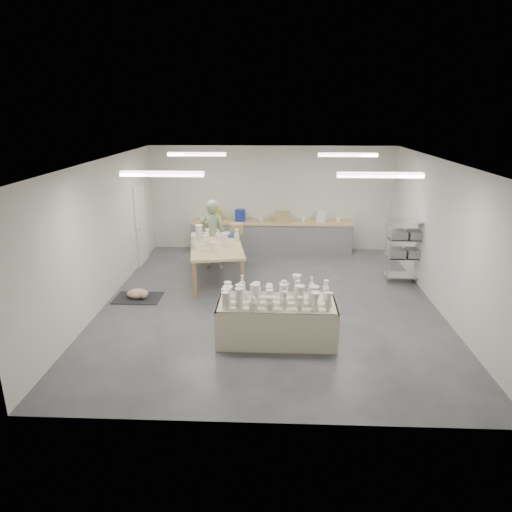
{
  "coord_description": "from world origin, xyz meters",
  "views": [
    {
      "loc": [
        0.08,
        -9.07,
        3.96
      ],
      "look_at": [
        -0.29,
        -0.04,
        1.05
      ],
      "focal_mm": 32.0,
      "sensor_mm": 36.0,
      "label": 1
    }
  ],
  "objects_px": {
    "drying_table": "(276,318)",
    "potter": "(213,235)",
    "red_stool": "(215,255)",
    "work_table": "(217,243)"
  },
  "relations": [
    {
      "from": "potter",
      "to": "red_stool",
      "type": "distance_m",
      "value": 0.69
    },
    {
      "from": "drying_table",
      "to": "work_table",
      "type": "height_order",
      "value": "work_table"
    },
    {
      "from": "potter",
      "to": "red_stool",
      "type": "xyz_separation_m",
      "value": [
        0.0,
        0.27,
        -0.64
      ]
    },
    {
      "from": "drying_table",
      "to": "potter",
      "type": "bearing_deg",
      "value": 113.14
    },
    {
      "from": "drying_table",
      "to": "red_stool",
      "type": "height_order",
      "value": "drying_table"
    },
    {
      "from": "work_table",
      "to": "red_stool",
      "type": "xyz_separation_m",
      "value": [
        -0.18,
        0.99,
        -0.61
      ]
    },
    {
      "from": "drying_table",
      "to": "potter",
      "type": "relative_size",
      "value": 1.15
    },
    {
      "from": "drying_table",
      "to": "work_table",
      "type": "bearing_deg",
      "value": 115.04
    },
    {
      "from": "drying_table",
      "to": "potter",
      "type": "height_order",
      "value": "potter"
    },
    {
      "from": "red_stool",
      "to": "drying_table",
      "type": "bearing_deg",
      "value": -68.42
    }
  ]
}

